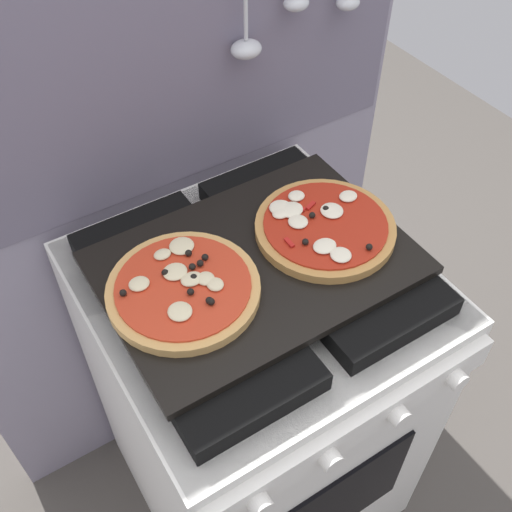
% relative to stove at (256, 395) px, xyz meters
% --- Properties ---
extents(ground_plane, '(4.00, 4.00, 0.00)m').
position_rel_stove_xyz_m(ground_plane, '(0.00, 0.00, -0.45)').
color(ground_plane, '#4C4742').
extents(kitchen_backsplash, '(1.10, 0.09, 1.55)m').
position_rel_stove_xyz_m(kitchen_backsplash, '(0.00, 0.34, 0.34)').
color(kitchen_backsplash, gray).
rests_on(kitchen_backsplash, ground_plane).
extents(stove, '(0.60, 0.64, 0.90)m').
position_rel_stove_xyz_m(stove, '(0.00, 0.00, 0.00)').
color(stove, white).
rests_on(stove, ground_plane).
extents(baking_tray, '(0.54, 0.38, 0.02)m').
position_rel_stove_xyz_m(baking_tray, '(0.00, 0.00, 0.46)').
color(baking_tray, black).
rests_on(baking_tray, stove).
extents(pizza_left, '(0.26, 0.26, 0.03)m').
position_rel_stove_xyz_m(pizza_left, '(-0.14, 0.00, 0.48)').
color(pizza_left, tan).
rests_on(pizza_left, baking_tray).
extents(pizza_right, '(0.26, 0.26, 0.03)m').
position_rel_stove_xyz_m(pizza_right, '(0.14, -0.00, 0.48)').
color(pizza_right, '#C18947').
rests_on(pizza_right, baking_tray).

